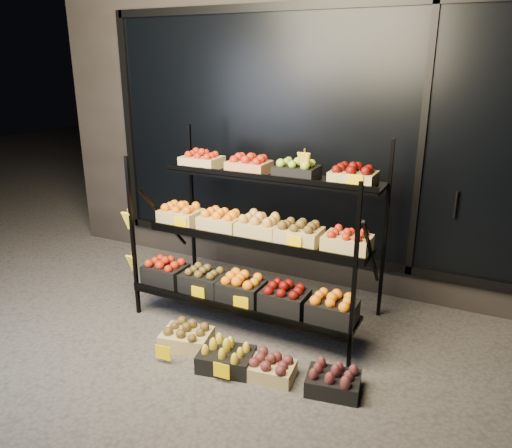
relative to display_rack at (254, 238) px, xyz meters
The scene contains 9 objects.
ground 0.99m from the display_rack, 89.29° to the right, with size 24.00×24.00×0.00m, color #514F4C.
building 2.21m from the display_rack, 89.78° to the left, with size 6.00×2.08×3.50m.
display_rack is the anchor object (origin of this frame).
tag_floor_a 1.27m from the display_rack, 106.68° to the right, with size 0.13×0.01×0.12m, color #FFCE00.
tag_floor_b 1.26m from the display_rack, 76.93° to the right, with size 0.13×0.01×0.12m, color #FFCE00.
floor_crate_left 1.03m from the display_rack, 111.19° to the right, with size 0.45×0.37×0.20m.
floor_crate_midleft 1.09m from the display_rack, 78.24° to the right, with size 0.47×0.38×0.21m.
floor_crate_midright 1.18m from the display_rack, 55.48° to the right, with size 0.37×0.29×0.18m.
floor_crate_right 1.43m from the display_rack, 35.96° to the right, with size 0.42×0.34×0.19m.
Camera 1 is at (1.87, -3.11, 2.30)m, focal length 35.00 mm.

